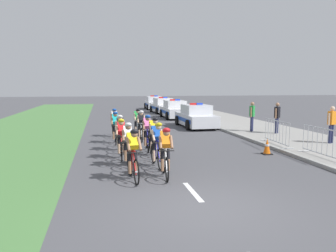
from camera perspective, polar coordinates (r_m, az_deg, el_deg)
ground_plane at (r=7.66m, az=6.71°, el=-13.80°), size 160.00×160.00×0.00m
sidewalk_slab at (r=23.00m, az=12.88°, el=0.13°), size 4.63×60.00×0.12m
kerb_edge at (r=22.17m, az=7.61°, el=0.01°), size 0.16×60.00×0.13m
grass_verge at (r=21.47m, az=-23.53°, el=-0.90°), size 7.00×60.00×0.01m
lane_markings_centre at (r=12.50m, az=-0.72°, el=-5.57°), size 0.14×17.60×0.01m
cyclist_lead at (r=9.57m, az=-6.02°, el=-4.69°), size 0.44×1.72×1.56m
cyclist_second at (r=9.80m, az=-0.44°, el=-4.38°), size 0.45×1.72×1.56m
cyclist_third at (r=11.19m, az=-6.85°, el=-3.01°), size 0.42×1.72×1.56m
cyclist_fourth at (r=11.13m, az=-1.94°, el=-3.02°), size 0.43×1.72×1.56m
cyclist_fifth at (r=12.47m, az=-7.99°, el=-2.01°), size 0.43×1.72×1.56m
cyclist_sixth at (r=12.86m, az=-2.43°, el=-1.68°), size 0.43×1.72×1.56m
cyclist_seventh at (r=14.02m, az=-8.19°, el=-1.03°), size 0.43×1.72×1.56m
cyclist_eighth at (r=13.92m, az=-3.57°, el=-1.03°), size 0.43×1.72×1.56m
cyclist_ninth at (r=15.83m, az=-8.99°, el=-0.14°), size 0.42×1.72×1.56m
cyclist_tenth at (r=16.37m, az=-4.64°, el=0.15°), size 0.43×1.72×1.56m
cyclist_eleventh at (r=17.87m, az=-9.14°, el=0.66°), size 0.42×1.72×1.56m
cyclist_twelfth at (r=17.61m, az=-5.26°, el=0.62°), size 0.42×1.72×1.56m
police_car_nearest at (r=21.85m, az=4.76°, el=1.56°), size 2.05×4.43×1.59m
police_car_second at (r=27.97m, az=1.15°, el=2.75°), size 2.01×4.40×1.59m
police_car_third at (r=33.30m, az=-0.89°, el=3.42°), size 2.19×4.50×1.59m
police_car_furthest at (r=38.76m, az=-2.40°, el=3.90°), size 2.11×4.45×1.59m
crowd_barrier_front at (r=13.31m, az=24.86°, el=-2.63°), size 0.51×2.32×1.07m
crowd_barrier_middle at (r=15.46m, az=18.08°, el=-1.09°), size 0.65×2.32×1.07m
traffic_cone_near at (r=13.78m, az=16.58°, el=-3.39°), size 0.36×0.36×0.64m
spectator_closest at (r=19.08m, az=18.15°, el=1.69°), size 0.44×0.40×1.68m
spectator_middle at (r=19.53m, az=14.18°, el=1.93°), size 0.40×0.44×1.68m
spectator_back at (r=16.70m, az=26.19°, el=0.62°), size 0.51×0.34×1.68m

